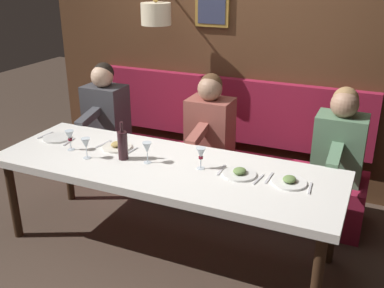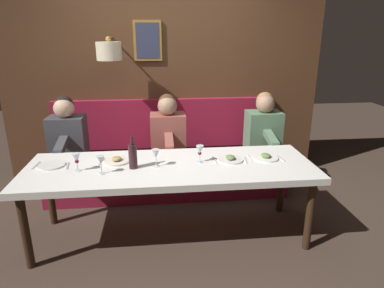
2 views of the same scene
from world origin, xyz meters
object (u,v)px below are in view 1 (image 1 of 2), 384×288
diner_nearest (340,139)px  dining_table (165,172)px  wine_bottle (123,145)px  wine_glass_3 (201,154)px  diner_middle (105,105)px  diner_near (210,120)px  wine_glass_0 (86,144)px  wine_glass_2 (147,148)px  wine_glass_1 (70,136)px

diner_nearest → dining_table: bearing=127.5°
diner_nearest → wine_bottle: diner_nearest is taller
wine_bottle → wine_glass_3: bearing=-82.5°
diner_middle → diner_near: bearing=-90.0°
wine_glass_0 → diner_near: bearing=-31.0°
wine_glass_0 → wine_bottle: size_ratio=0.55×
diner_nearest → diner_near: bearing=90.0°
diner_near → diner_middle: size_ratio=1.00×
dining_table → wine_glass_2: size_ratio=16.08×
wine_glass_2 → diner_nearest: bearing=-54.8°
dining_table → wine_glass_0: (-0.14, 0.60, 0.18)m
wine_glass_1 → wine_glass_3: (0.10, -1.09, 0.00)m
wine_glass_1 → wine_bottle: bearing=-88.1°
diner_near → wine_bottle: (-0.92, 0.35, 0.04)m
wine_glass_0 → wine_glass_2: bearing=-76.4°
diner_nearest → wine_glass_1: (-0.93, 1.97, 0.04)m
dining_table → diner_nearest: size_ratio=3.33×
diner_middle → diner_nearest: bearing=-90.0°
wine_glass_0 → wine_glass_1: bearing=68.9°
wine_glass_1 → wine_bottle: size_ratio=0.55×
dining_table → wine_glass_1: 0.84m
diner_middle → wine_bottle: diner_middle is taller
diner_middle → wine_glass_2: (-0.90, -0.99, 0.04)m
wine_glass_1 → diner_middle: bearing=18.0°
dining_table → diner_middle: (0.88, 1.12, 0.14)m
dining_table → wine_glass_0: 0.64m
wine_glass_0 → wine_glass_3: bearing=-78.4°
wine_glass_3 → wine_bottle: bearing=97.5°
wine_glass_2 → wine_bottle: bearing=93.8°
dining_table → diner_nearest: 1.46m
wine_glass_3 → dining_table: bearing=99.2°
wine_glass_3 → wine_bottle: size_ratio=0.55×
wine_glass_0 → wine_glass_1: (0.08, 0.22, -0.00)m
wine_bottle → wine_glass_0: bearing=110.7°
diner_middle → wine_bottle: (-0.92, -0.79, 0.04)m
wine_glass_0 → diner_middle: bearing=27.1°
dining_table → wine_glass_3: (0.04, -0.27, 0.18)m
diner_near → diner_middle: 1.13m
wine_glass_2 → diner_middle: bearing=47.6°
wine_glass_2 → wine_glass_3: bearing=-80.7°
diner_middle → wine_glass_1: 0.98m
wine_glass_0 → wine_bottle: bearing=-69.3°
diner_nearest → wine_glass_0: diner_nearest is taller
diner_near → wine_glass_0: (-1.02, 0.61, 0.04)m
diner_near → wine_glass_2: 0.92m
dining_table → wine_glass_2: (-0.02, 0.13, 0.18)m
diner_near → diner_middle: same height
dining_table → wine_glass_3: 0.33m
diner_near → wine_glass_0: 1.19m
wine_glass_0 → wine_bottle: wine_bottle is taller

